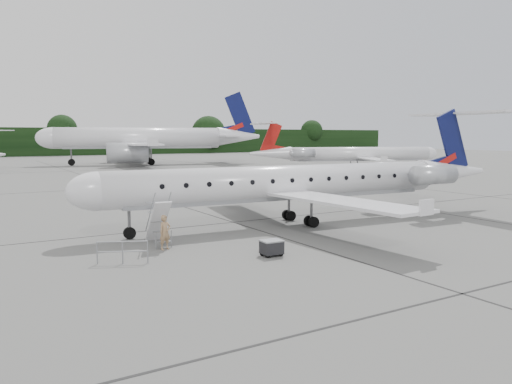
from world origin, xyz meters
TOP-DOWN VIEW (x-y plane):
  - ground at (0.00, 0.00)m, footprint 320.00×320.00m
  - treeline at (0.00, 130.00)m, footprint 260.00×4.00m
  - main_regional_jet at (-1.51, 2.75)m, footprint 30.95×23.27m
  - airstair at (-10.56, 1.22)m, footprint 0.99×2.14m
  - passenger at (-10.64, 0.03)m, footprint 0.72×0.57m
  - safety_railing at (-13.26, -1.64)m, footprint 2.03×1.01m
  - baggage_cart at (-6.80, -3.84)m, footprint 0.98×0.80m
  - bg_narrowbody at (11.62, 73.25)m, footprint 46.42×38.28m
  - bg_regional_right at (36.03, 36.62)m, footprint 35.03×30.04m

SIDE VIEW (x-z plane):
  - ground at x=0.00m, z-range 0.00..0.00m
  - baggage_cart at x=-6.80m, z-range 0.00..0.82m
  - safety_railing at x=-13.26m, z-range 0.00..1.00m
  - passenger at x=-10.64m, z-range 0.00..1.75m
  - airstair at x=-10.56m, z-range 0.00..2.37m
  - main_regional_jet at x=-1.51m, z-range 0.00..7.58m
  - bg_regional_right at x=36.03m, z-range 0.00..7.75m
  - treeline at x=0.00m, z-range 0.00..8.00m
  - bg_narrowbody at x=11.62m, z-range 0.00..14.51m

